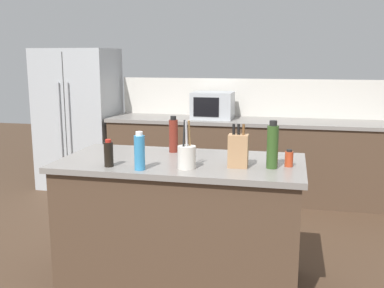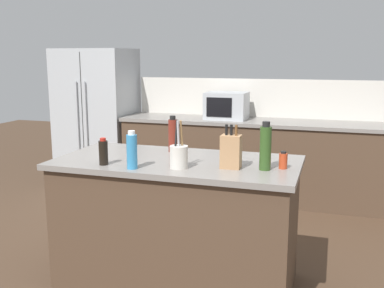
{
  "view_description": "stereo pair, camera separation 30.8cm",
  "coord_description": "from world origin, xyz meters",
  "px_view_note": "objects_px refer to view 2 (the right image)",
  "views": [
    {
      "loc": [
        0.76,
        -3.02,
        1.66
      ],
      "look_at": [
        0.0,
        0.35,
        0.99
      ],
      "focal_mm": 42.0,
      "sensor_mm": 36.0,
      "label": 1
    },
    {
      "loc": [
        1.05,
        -2.94,
        1.66
      ],
      "look_at": [
        0.0,
        0.35,
        0.99
      ],
      "focal_mm": 42.0,
      "sensor_mm": 36.0,
      "label": 2
    }
  ],
  "objects_px": {
    "microwave": "(227,106)",
    "vinegar_bottle": "(173,135)",
    "knife_block": "(231,151)",
    "dish_soap_bottle": "(132,151)",
    "utensil_crock": "(179,156)",
    "soy_sauce_bottle": "(103,152)",
    "olive_oil_bottle": "(265,147)",
    "refrigerator": "(97,117)",
    "spice_jar_paprika": "(283,160)"
  },
  "relations": [
    {
      "from": "utensil_crock",
      "to": "dish_soap_bottle",
      "type": "bearing_deg",
      "value": -160.14
    },
    {
      "from": "refrigerator",
      "to": "dish_soap_bottle",
      "type": "distance_m",
      "value": 3.11
    },
    {
      "from": "utensil_crock",
      "to": "soy_sauce_bottle",
      "type": "relative_size",
      "value": 1.73
    },
    {
      "from": "knife_block",
      "to": "olive_oil_bottle",
      "type": "bearing_deg",
      "value": 4.4
    },
    {
      "from": "microwave",
      "to": "vinegar_bottle",
      "type": "xyz_separation_m",
      "value": [
        0.04,
        -1.94,
        -0.03
      ]
    },
    {
      "from": "refrigerator",
      "to": "utensil_crock",
      "type": "xyz_separation_m",
      "value": [
        2.01,
        -2.48,
        0.14
      ]
    },
    {
      "from": "microwave",
      "to": "vinegar_bottle",
      "type": "relative_size",
      "value": 1.7
    },
    {
      "from": "microwave",
      "to": "spice_jar_paprika",
      "type": "relative_size",
      "value": 4.08
    },
    {
      "from": "refrigerator",
      "to": "utensil_crock",
      "type": "bearing_deg",
      "value": -50.96
    },
    {
      "from": "utensil_crock",
      "to": "soy_sauce_bottle",
      "type": "xyz_separation_m",
      "value": [
        -0.52,
        -0.06,
        0.0
      ]
    },
    {
      "from": "vinegar_bottle",
      "to": "soy_sauce_bottle",
      "type": "xyz_separation_m",
      "value": [
        -0.3,
        -0.55,
        -0.04
      ]
    },
    {
      "from": "soy_sauce_bottle",
      "to": "dish_soap_bottle",
      "type": "relative_size",
      "value": 0.73
    },
    {
      "from": "olive_oil_bottle",
      "to": "dish_soap_bottle",
      "type": "distance_m",
      "value": 0.87
    },
    {
      "from": "vinegar_bottle",
      "to": "utensil_crock",
      "type": "bearing_deg",
      "value": -65.6
    },
    {
      "from": "utensil_crock",
      "to": "soy_sauce_bottle",
      "type": "height_order",
      "value": "utensil_crock"
    },
    {
      "from": "microwave",
      "to": "utensil_crock",
      "type": "xyz_separation_m",
      "value": [
        0.26,
        -2.42,
        -0.08
      ]
    },
    {
      "from": "microwave",
      "to": "vinegar_bottle",
      "type": "height_order",
      "value": "microwave"
    },
    {
      "from": "microwave",
      "to": "dish_soap_bottle",
      "type": "height_order",
      "value": "microwave"
    },
    {
      "from": "refrigerator",
      "to": "vinegar_bottle",
      "type": "relative_size",
      "value": 6.3
    },
    {
      "from": "knife_block",
      "to": "refrigerator",
      "type": "bearing_deg",
      "value": 133.53
    },
    {
      "from": "dish_soap_bottle",
      "to": "refrigerator",
      "type": "bearing_deg",
      "value": 123.67
    },
    {
      "from": "olive_oil_bottle",
      "to": "soy_sauce_bottle",
      "type": "relative_size",
      "value": 1.71
    },
    {
      "from": "spice_jar_paprika",
      "to": "soy_sauce_bottle",
      "type": "bearing_deg",
      "value": -167.39
    },
    {
      "from": "knife_block",
      "to": "microwave",
      "type": "bearing_deg",
      "value": 103.04
    },
    {
      "from": "utensil_crock",
      "to": "soy_sauce_bottle",
      "type": "bearing_deg",
      "value": -172.92
    },
    {
      "from": "soy_sauce_bottle",
      "to": "dish_soap_bottle",
      "type": "distance_m",
      "value": 0.24
    },
    {
      "from": "knife_block",
      "to": "spice_jar_paprika",
      "type": "xyz_separation_m",
      "value": [
        0.33,
        0.09,
        -0.06
      ]
    },
    {
      "from": "spice_jar_paprika",
      "to": "olive_oil_bottle",
      "type": "distance_m",
      "value": 0.16
    },
    {
      "from": "refrigerator",
      "to": "spice_jar_paprika",
      "type": "bearing_deg",
      "value": -40.52
    },
    {
      "from": "soy_sauce_bottle",
      "to": "refrigerator",
      "type": "bearing_deg",
      "value": 120.35
    },
    {
      "from": "microwave",
      "to": "utensil_crock",
      "type": "height_order",
      "value": "utensil_crock"
    },
    {
      "from": "olive_oil_bottle",
      "to": "dish_soap_bottle",
      "type": "relative_size",
      "value": 1.25
    },
    {
      "from": "vinegar_bottle",
      "to": "knife_block",
      "type": "bearing_deg",
      "value": -34.42
    },
    {
      "from": "olive_oil_bottle",
      "to": "utensil_crock",
      "type": "bearing_deg",
      "value": -166.66
    },
    {
      "from": "vinegar_bottle",
      "to": "olive_oil_bottle",
      "type": "bearing_deg",
      "value": -24.64
    },
    {
      "from": "knife_block",
      "to": "utensil_crock",
      "type": "bearing_deg",
      "value": -162.6
    },
    {
      "from": "knife_block",
      "to": "dish_soap_bottle",
      "type": "relative_size",
      "value": 1.15
    },
    {
      "from": "refrigerator",
      "to": "spice_jar_paprika",
      "type": "xyz_separation_m",
      "value": [
        2.66,
        -2.28,
        0.11
      ]
    },
    {
      "from": "vinegar_bottle",
      "to": "dish_soap_bottle",
      "type": "relative_size",
      "value": 1.11
    },
    {
      "from": "spice_jar_paprika",
      "to": "microwave",
      "type": "bearing_deg",
      "value": 112.29
    },
    {
      "from": "microwave",
      "to": "olive_oil_bottle",
      "type": "bearing_deg",
      "value": -70.69
    },
    {
      "from": "olive_oil_bottle",
      "to": "dish_soap_bottle",
      "type": "xyz_separation_m",
      "value": [
        -0.84,
        -0.23,
        -0.03
      ]
    },
    {
      "from": "soy_sauce_bottle",
      "to": "microwave",
      "type": "bearing_deg",
      "value": 83.95
    },
    {
      "from": "spice_jar_paprika",
      "to": "dish_soap_bottle",
      "type": "distance_m",
      "value": 0.99
    },
    {
      "from": "spice_jar_paprika",
      "to": "olive_oil_bottle",
      "type": "relative_size",
      "value": 0.37
    },
    {
      "from": "refrigerator",
      "to": "utensil_crock",
      "type": "distance_m",
      "value": 3.19
    },
    {
      "from": "microwave",
      "to": "soy_sauce_bottle",
      "type": "height_order",
      "value": "microwave"
    },
    {
      "from": "microwave",
      "to": "soy_sauce_bottle",
      "type": "bearing_deg",
      "value": -96.05
    },
    {
      "from": "olive_oil_bottle",
      "to": "soy_sauce_bottle",
      "type": "xyz_separation_m",
      "value": [
        -1.07,
        -0.19,
        -0.06
      ]
    },
    {
      "from": "refrigerator",
      "to": "vinegar_bottle",
      "type": "height_order",
      "value": "refrigerator"
    }
  ]
}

